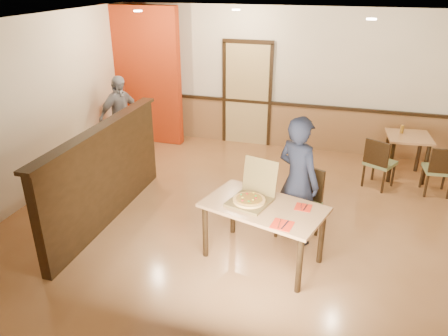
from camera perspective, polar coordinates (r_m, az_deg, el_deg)
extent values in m
plane|color=#AC7342|center=(6.28, 2.49, -8.29)|extent=(7.00, 7.00, 0.00)
plane|color=black|center=(5.32, 3.06, 17.99)|extent=(7.00, 7.00, 0.00)
plane|color=#F5E7C0|center=(8.96, 8.23, 11.31)|extent=(7.00, 0.00, 7.00)
plane|color=#F5E7C0|center=(7.27, -25.30, 6.13)|extent=(0.00, 7.00, 7.00)
cube|color=olive|center=(9.19, 7.85, 5.49)|extent=(7.00, 0.04, 0.90)
cube|color=black|center=(9.03, 7.99, 8.27)|extent=(7.00, 0.06, 0.06)
cube|color=tan|center=(9.15, 3.04, 9.53)|extent=(0.90, 0.06, 2.10)
cube|color=black|center=(6.49, -15.24, -1.02)|extent=(0.14, 3.00, 1.40)
cube|color=black|center=(6.23, -15.96, 4.98)|extent=(0.20, 3.10, 0.05)
cube|color=#9E2A0B|center=(9.35, -10.49, 11.70)|extent=(1.60, 0.20, 2.78)
cylinder|color=#FFD4B2|center=(7.81, -11.19, 19.49)|extent=(0.14, 0.14, 0.02)
cylinder|color=#FFD4B2|center=(7.93, 1.59, 19.97)|extent=(0.14, 0.14, 0.02)
cylinder|color=#FFD4B2|center=(6.67, 18.70, 17.95)|extent=(0.14, 0.14, 0.02)
cube|color=#AF7B49|center=(5.36, 5.23, -5.12)|extent=(1.63, 1.21, 0.04)
cylinder|color=black|center=(5.60, -2.46, -8.25)|extent=(0.07, 0.07, 0.74)
cylinder|color=black|center=(6.08, 1.18, -5.39)|extent=(0.07, 0.07, 0.74)
cylinder|color=black|center=(5.10, 9.82, -12.39)|extent=(0.07, 0.07, 0.74)
cylinder|color=black|center=(5.62, 12.61, -8.82)|extent=(0.07, 0.07, 0.74)
cube|color=olive|center=(6.02, 9.66, -4.83)|extent=(0.65, 0.65, 0.06)
cube|color=black|center=(6.07, 10.96, -1.86)|extent=(0.44, 0.23, 0.47)
cylinder|color=black|center=(6.10, 6.86, -7.20)|extent=(0.05, 0.05, 0.42)
cylinder|color=black|center=(6.40, 8.94, -5.74)|extent=(0.05, 0.05, 0.42)
cylinder|color=black|center=(5.92, 10.07, -8.49)|extent=(0.05, 0.05, 0.42)
cylinder|color=black|center=(6.23, 12.05, -6.92)|extent=(0.05, 0.05, 0.42)
cube|color=olive|center=(7.80, 19.72, 0.64)|extent=(0.59, 0.59, 0.06)
cube|color=black|center=(7.55, 19.31, 1.85)|extent=(0.39, 0.23, 0.42)
cylinder|color=black|center=(7.99, 21.18, -0.98)|extent=(0.04, 0.04, 0.38)
cylinder|color=black|center=(7.69, 20.07, -1.81)|extent=(0.04, 0.04, 0.38)
cylinder|color=black|center=(8.12, 18.90, -0.23)|extent=(0.04, 0.04, 0.38)
cylinder|color=black|center=(7.82, 17.72, -1.02)|extent=(0.04, 0.04, 0.38)
cube|color=olive|center=(7.93, 26.16, -0.20)|extent=(0.46, 0.46, 0.06)
cube|color=black|center=(7.67, 26.79, 0.78)|extent=(0.41, 0.07, 0.41)
cylinder|color=black|center=(8.23, 26.75, -1.32)|extent=(0.04, 0.04, 0.37)
cylinder|color=black|center=(8.13, 24.39, -1.13)|extent=(0.04, 0.04, 0.37)
cylinder|color=black|center=(7.82, 24.88, -2.22)|extent=(0.04, 0.04, 0.37)
cube|color=#AF7B49|center=(8.25, 23.02, 3.78)|extent=(0.79, 0.79, 0.04)
cylinder|color=black|center=(8.07, 20.96, 0.71)|extent=(0.07, 0.07, 0.74)
cylinder|color=black|center=(8.59, 20.45, 2.19)|extent=(0.07, 0.07, 0.74)
cylinder|color=black|center=(8.19, 24.83, 0.38)|extent=(0.07, 0.07, 0.74)
cylinder|color=black|center=(8.70, 24.10, 1.86)|extent=(0.07, 0.07, 0.74)
imported|color=black|center=(5.77, 9.61, -1.70)|extent=(0.77, 0.71, 1.77)
imported|color=gray|center=(8.77, -13.40, 6.54)|extent=(0.75, 1.02, 1.60)
cube|color=brown|center=(5.38, 3.29, -4.50)|extent=(0.57, 0.57, 0.03)
cube|color=brown|center=(5.48, 4.73, -1.09)|extent=(0.47, 0.21, 0.46)
cylinder|color=#FBBF5B|center=(5.36, 3.30, -4.21)|extent=(0.51, 0.51, 0.03)
cube|color=red|center=(4.99, 7.60, -7.36)|extent=(0.26, 0.26, 0.01)
cylinder|color=silver|center=(4.99, 7.26, -7.26)|extent=(0.04, 0.20, 0.01)
cube|color=silver|center=(4.99, 7.94, -7.37)|extent=(0.05, 0.21, 0.00)
cube|color=red|center=(5.38, 10.31, -5.07)|extent=(0.21, 0.21, 0.00)
cylinder|color=silver|center=(5.38, 10.00, -4.98)|extent=(0.02, 0.17, 0.01)
cube|color=silver|center=(5.37, 10.63, -5.08)|extent=(0.03, 0.18, 0.00)
cylinder|color=brown|center=(8.31, 22.23, 4.74)|extent=(0.06, 0.06, 0.15)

